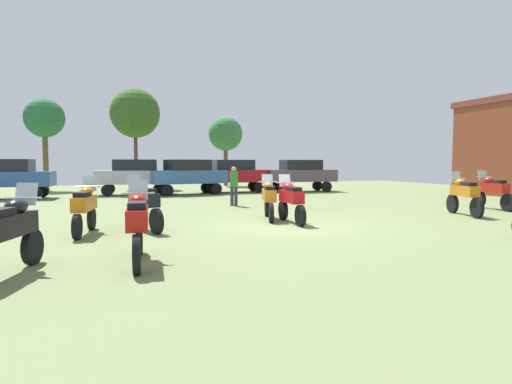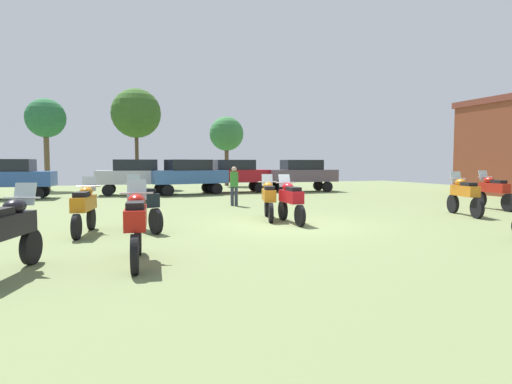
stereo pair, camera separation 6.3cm
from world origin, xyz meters
TOP-DOWN VIEW (x-y plane):
  - ground_plane at (0.00, 0.00)m, footprint 44.00×52.00m
  - motorcycle_1 at (9.20, 1.22)m, footprint 0.69×2.23m
  - motorcycle_3 at (-0.09, 1.38)m, footprint 0.81×2.13m
  - motorcycle_4 at (-4.53, -3.57)m, footprint 0.62×2.20m
  - motorcycle_7 at (-5.56, 0.18)m, footprint 0.70×2.16m
  - motorcycle_8 at (-6.55, -3.79)m, footprint 0.87×2.18m
  - motorcycle_9 at (6.61, 0.07)m, footprint 0.81×2.17m
  - motorcycle_10 at (-4.10, 0.36)m, footprint 0.86×2.17m
  - motorcycle_11 at (0.22, 0.32)m, footprint 0.62×2.10m
  - car_1 at (2.51, 14.17)m, footprint 4.38×2.00m
  - car_2 at (-9.66, 12.97)m, footprint 4.44×2.17m
  - car_3 at (-0.52, 13.21)m, footprint 4.56×2.57m
  - car_5 at (-3.39, 13.84)m, footprint 4.44×2.16m
  - car_6 at (6.72, 13.38)m, footprint 4.41×2.08m
  - person_2 at (0.10, 5.96)m, footprint 0.42×0.42m
  - tree_1 at (-2.87, 20.53)m, footprint 3.48×3.48m
  - tree_2 at (4.11, 21.77)m, footprint 2.69×2.69m
  - tree_3 at (-8.68, 20.21)m, footprint 2.57×2.57m

SIDE VIEW (x-z plane):
  - ground_plane at x=0.00m, z-range 0.00..0.02m
  - motorcycle_3 at x=-0.09m, z-range 0.01..1.45m
  - motorcycle_7 at x=-5.56m, z-range 0.01..1.46m
  - motorcycle_11 at x=0.22m, z-range 0.00..1.46m
  - motorcycle_8 at x=-6.55m, z-range 0.01..1.48m
  - motorcycle_4 at x=-4.53m, z-range 0.01..1.50m
  - motorcycle_10 at x=-4.10m, z-range 0.01..1.51m
  - motorcycle_9 at x=6.61m, z-range 0.01..1.52m
  - motorcycle_1 at x=9.20m, z-range 0.01..1.52m
  - person_2 at x=0.10m, z-range 0.15..1.81m
  - car_1 at x=2.51m, z-range 0.19..2.19m
  - car_2 at x=-9.66m, z-range 0.19..2.19m
  - car_3 at x=-0.52m, z-range 0.19..2.19m
  - car_5 at x=-3.39m, z-range 0.19..2.19m
  - car_6 at x=6.72m, z-range 0.19..2.19m
  - tree_2 at x=4.11m, z-range 1.36..6.82m
  - tree_3 at x=-8.68m, z-range 1.69..7.75m
  - tree_1 at x=-2.87m, z-range 1.79..8.87m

